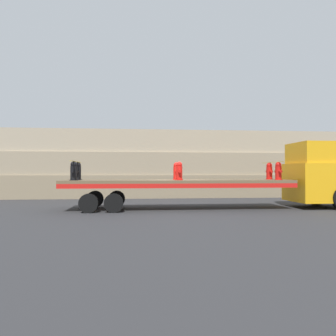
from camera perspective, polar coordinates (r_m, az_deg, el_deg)
The scene contains 12 objects.
ground_plane at distance 15.68m, azimuth 1.70°, elevation -7.15°, with size 120.00×120.00×0.00m, color #2D2D30.
rock_cliff at distance 23.41m, azimuth -0.74°, elevation 0.66°, with size 60.00×3.30×4.65m.
truck_cab at distance 17.95m, azimuth 24.97°, elevation -1.20°, with size 2.77×2.60×3.21m.
flatbed_trailer at distance 15.53m, azimuth -0.52°, elevation -2.96°, with size 10.69×2.52×1.39m.
fire_hydrant_black_near_0 at distance 15.18m, azimuth -16.10°, elevation -0.53°, with size 0.37×0.61×0.85m.
fire_hydrant_black_far_0 at distance 16.23m, azimuth -15.42°, elevation -0.55°, with size 0.37×0.61×0.85m.
fire_hydrant_red_near_1 at distance 15.06m, azimuth 1.96°, elevation -0.56°, with size 0.37×0.61×0.85m.
fire_hydrant_red_far_1 at distance 16.11m, azimuth 1.46°, elevation -0.57°, with size 0.37×0.61×0.85m.
fire_hydrant_red_near_2 at distance 16.37m, azimuth 18.67°, elevation -0.54°, with size 0.37×0.61×0.85m.
fire_hydrant_red_far_2 at distance 17.34m, azimuth 17.23°, elevation -0.55°, with size 0.37×0.61×0.85m.
cargo_strap_rear at distance 15.71m, azimuth -15.74°, elevation 1.08°, with size 0.05×2.61×0.01m.
cargo_strap_middle at distance 16.86m, azimuth 17.92°, elevation 0.97°, with size 0.05×2.61×0.01m.
Camera 1 is at (-1.97, -15.46, 1.75)m, focal length 35.00 mm.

